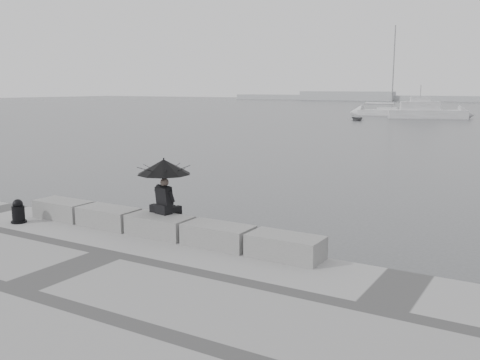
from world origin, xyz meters
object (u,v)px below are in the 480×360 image
Objects in this scene: seated_person at (164,172)px; motor_cruiser at (427,112)px; dinghy at (357,118)px; sailboat_left at (388,112)px; mooring_bollard at (18,213)px.

motor_cruiser reaches higher than seated_person.
seated_person is 64.43m from motor_cruiser.
sailboat_left is at bearing 63.99° from dinghy.
seated_person is 0.46× the size of dinghy.
mooring_bollard is 0.22× the size of dinghy.
mooring_bollard is at bearing -105.83° from motor_cruiser.
motor_cruiser is (6.57, -4.75, 0.38)m from sailboat_left.
seated_person reaches higher than mooring_bollard.
motor_cruiser is at bearing 92.66° from mooring_bollard.
dinghy is (0.06, -13.93, -0.26)m from sailboat_left.
sailboat_left is (-13.60, 68.79, -1.52)m from seated_person.
dinghy is (-9.54, 56.08, -0.52)m from mooring_bollard.
sailboat_left is 1.25× the size of motor_cruiser.
motor_cruiser is at bearing 28.39° from dinghy.
mooring_bollard is at bearing -106.61° from dinghy.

